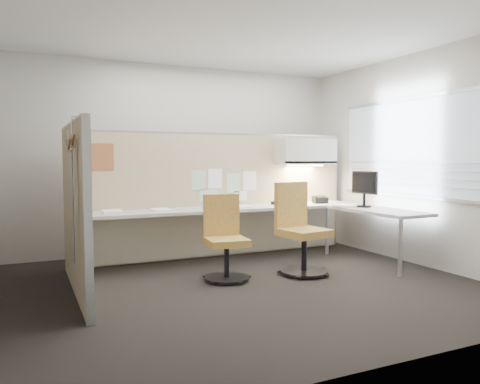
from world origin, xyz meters
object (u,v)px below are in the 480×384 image
chair_right (300,232)px  monitor (364,187)px  phone (320,200)px  chair_left (225,241)px  desk (256,217)px

chair_right → monitor: (1.24, 0.31, 0.51)m
phone → chair_left: bearing=-140.5°
chair_left → desk: bearing=51.3°
chair_right → desk: bearing=88.7°
monitor → desk: bearing=61.4°
desk → monitor: size_ratio=8.07×
chair_left → phone: (1.96, 0.94, 0.33)m
phone → monitor: bearing=-60.2°
chair_left → monitor: monitor is taller
chair_left → phone: 2.20m
desk → chair_right: chair_right is taller
chair_left → phone: chair_left is taller
monitor → phone: (-0.22, 0.76, -0.24)m
chair_right → monitor: size_ratio=2.21×
chair_right → phone: 1.50m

